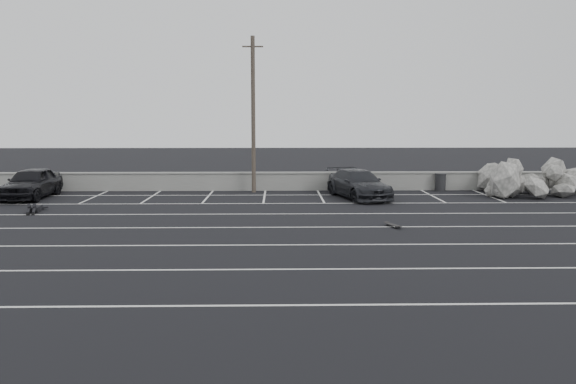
{
  "coord_description": "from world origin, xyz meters",
  "views": [
    {
      "loc": [
        1.68,
        -18.1,
        4.17
      ],
      "look_at": [
        2.14,
        5.74,
        1.0
      ],
      "focal_mm": 35.0,
      "sensor_mm": 36.0,
      "label": 1
    }
  ],
  "objects_px": {
    "car_left": "(31,183)",
    "riprap_pile": "(522,183)",
    "car_right": "(359,184)",
    "skateboard": "(393,225)",
    "trash_bin": "(440,182)",
    "person": "(36,206)",
    "utility_pole": "(253,114)"
  },
  "relations": [
    {
      "from": "car_right",
      "to": "riprap_pile",
      "type": "relative_size",
      "value": 0.79
    },
    {
      "from": "trash_bin",
      "to": "riprap_pile",
      "type": "xyz_separation_m",
      "value": [
        3.98,
        -1.71,
        0.12
      ]
    },
    {
      "from": "trash_bin",
      "to": "person",
      "type": "relative_size",
      "value": 0.41
    },
    {
      "from": "car_right",
      "to": "riprap_pile",
      "type": "distance_m",
      "value": 9.15
    },
    {
      "from": "riprap_pile",
      "to": "car_left",
      "type": "bearing_deg",
      "value": -178.18
    },
    {
      "from": "riprap_pile",
      "to": "person",
      "type": "distance_m",
      "value": 24.67
    },
    {
      "from": "car_right",
      "to": "trash_bin",
      "type": "height_order",
      "value": "car_right"
    },
    {
      "from": "utility_pole",
      "to": "car_left",
      "type": "bearing_deg",
      "value": -169.41
    },
    {
      "from": "trash_bin",
      "to": "person",
      "type": "xyz_separation_m",
      "value": [
        -20.2,
        -6.58,
        -0.28
      ]
    },
    {
      "from": "car_left",
      "to": "riprap_pile",
      "type": "height_order",
      "value": "riprap_pile"
    },
    {
      "from": "trash_bin",
      "to": "riprap_pile",
      "type": "height_order",
      "value": "riprap_pile"
    },
    {
      "from": "car_left",
      "to": "trash_bin",
      "type": "height_order",
      "value": "car_left"
    },
    {
      "from": "utility_pole",
      "to": "trash_bin",
      "type": "distance_m",
      "value": 11.34
    },
    {
      "from": "car_right",
      "to": "person",
      "type": "distance_m",
      "value": 15.58
    },
    {
      "from": "riprap_pile",
      "to": "person",
      "type": "bearing_deg",
      "value": -168.62
    },
    {
      "from": "riprap_pile",
      "to": "person",
      "type": "relative_size",
      "value": 2.6
    },
    {
      "from": "car_right",
      "to": "skateboard",
      "type": "bearing_deg",
      "value": -104.78
    },
    {
      "from": "utility_pole",
      "to": "skateboard",
      "type": "distance_m",
      "value": 12.51
    },
    {
      "from": "trash_bin",
      "to": "person",
      "type": "distance_m",
      "value": 21.25
    },
    {
      "from": "car_left",
      "to": "riprap_pile",
      "type": "bearing_deg",
      "value": 1.17
    },
    {
      "from": "car_right",
      "to": "skateboard",
      "type": "xyz_separation_m",
      "value": [
        0.2,
        -7.9,
        -0.65
      ]
    },
    {
      "from": "trash_bin",
      "to": "car_right",
      "type": "bearing_deg",
      "value": -151.61
    },
    {
      "from": "skateboard",
      "to": "trash_bin",
      "type": "bearing_deg",
      "value": 42.64
    },
    {
      "from": "skateboard",
      "to": "riprap_pile",
      "type": "bearing_deg",
      "value": 22.54
    },
    {
      "from": "utility_pole",
      "to": "trash_bin",
      "type": "bearing_deg",
      "value": 2.15
    },
    {
      "from": "utility_pole",
      "to": "skateboard",
      "type": "height_order",
      "value": "utility_pole"
    },
    {
      "from": "car_left",
      "to": "person",
      "type": "xyz_separation_m",
      "value": [
        1.91,
        -4.04,
        -0.57
      ]
    },
    {
      "from": "skateboard",
      "to": "person",
      "type": "bearing_deg",
      "value": 142.44
    },
    {
      "from": "riprap_pile",
      "to": "skateboard",
      "type": "bearing_deg",
      "value": -134.81
    },
    {
      "from": "car_left",
      "to": "riprap_pile",
      "type": "relative_size",
      "value": 0.74
    },
    {
      "from": "car_left",
      "to": "car_right",
      "type": "relative_size",
      "value": 0.94
    },
    {
      "from": "riprap_pile",
      "to": "person",
      "type": "xyz_separation_m",
      "value": [
        -24.19,
        -4.87,
        -0.4
      ]
    }
  ]
}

